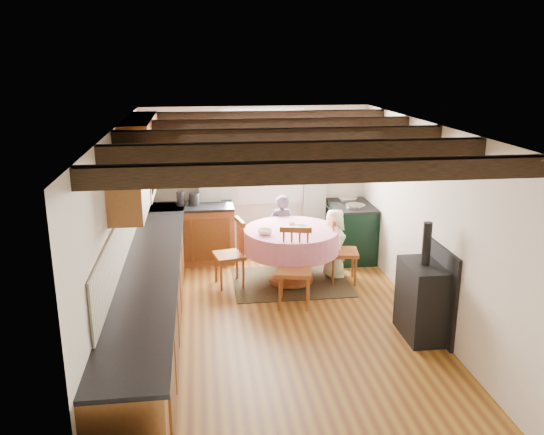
{
  "coord_description": "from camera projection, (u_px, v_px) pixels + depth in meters",
  "views": [
    {
      "loc": [
        -0.9,
        -6.05,
        3.14
      ],
      "look_at": [
        0.0,
        0.8,
        1.15
      ],
      "focal_mm": 37.0,
      "sensor_mm": 36.0,
      "label": 1
    }
  ],
  "objects": [
    {
      "name": "wall_back",
      "position": [
        256.0,
        181.0,
        9.04
      ],
      "size": [
        3.6,
        0.0,
        2.4
      ],
      "primitive_type": "cube",
      "color": "silver",
      "rests_on": "ground"
    },
    {
      "name": "cast_iron_stove",
      "position": [
        424.0,
        281.0,
        6.36
      ],
      "size": [
        0.41,
        0.69,
        1.38
      ],
      "primitive_type": null,
      "color": "black",
      "rests_on": "floor"
    },
    {
      "name": "child_far",
      "position": [
        281.0,
        230.0,
        8.65
      ],
      "size": [
        0.44,
        0.32,
        1.12
      ],
      "primitive_type": "imported",
      "rotation": [
        0.0,
        0.0,
        3.27
      ],
      "color": "#454257",
      "rests_on": "floor"
    },
    {
      "name": "bowl_a",
      "position": [
        301.0,
        228.0,
        7.82
      ],
      "size": [
        0.28,
        0.28,
        0.05
      ],
      "primitive_type": "imported",
      "rotation": [
        0.0,
        0.0,
        4.36
      ],
      "color": "silver",
      "rests_on": "dining_table"
    },
    {
      "name": "curtain_left",
      "position": [
        210.0,
        190.0,
        8.87
      ],
      "size": [
        0.35,
        0.1,
        2.1
      ],
      "primitive_type": "cube",
      "color": "silver",
      "rests_on": "wall_back"
    },
    {
      "name": "dining_table",
      "position": [
        291.0,
        256.0,
        7.98
      ],
      "size": [
        1.34,
        1.34,
        0.81
      ],
      "primitive_type": null,
      "color": "pink",
      "rests_on": "floor"
    },
    {
      "name": "splash_left",
      "position": [
        125.0,
        231.0,
        6.48
      ],
      "size": [
        0.02,
        4.5,
        0.55
      ],
      "primitive_type": "cube",
      "color": "beige",
      "rests_on": "wall_left"
    },
    {
      "name": "window_pane",
      "position": [
        262.0,
        157.0,
        8.93
      ],
      "size": [
        1.2,
        0.01,
        1.4
      ],
      "primitive_type": "cube",
      "color": "white",
      "rests_on": "wall_back"
    },
    {
      "name": "beam_d",
      "position": [
        270.0,
        125.0,
        7.06
      ],
      "size": [
        3.6,
        0.16,
        0.16
      ],
      "primitive_type": "cube",
      "color": "black",
      "rests_on": "ceiling"
    },
    {
      "name": "chair_left",
      "position": [
        229.0,
        253.0,
        7.87
      ],
      "size": [
        0.51,
        0.49,
        0.97
      ],
      "primitive_type": null,
      "rotation": [
        0.0,
        0.0,
        -1.38
      ],
      "color": "#99481C",
      "rests_on": "floor"
    },
    {
      "name": "curtain_rod",
      "position": [
        263.0,
        120.0,
        8.68
      ],
      "size": [
        2.0,
        0.03,
        0.03
      ],
      "primitive_type": "cylinder",
      "rotation": [
        0.0,
        1.57,
        0.0
      ],
      "color": "black",
      "rests_on": "wall_back"
    },
    {
      "name": "beam_c",
      "position": [
        282.0,
        136.0,
        6.11
      ],
      "size": [
        3.6,
        0.16,
        0.16
      ],
      "primitive_type": "cube",
      "color": "black",
      "rests_on": "ceiling"
    },
    {
      "name": "cup",
      "position": [
        292.0,
        226.0,
        7.86
      ],
      "size": [
        0.13,
        0.13,
        0.09
      ],
      "primitive_type": "imported",
      "rotation": [
        0.0,
        0.0,
        4.25
      ],
      "color": "silver",
      "rests_on": "dining_table"
    },
    {
      "name": "wall_cabinet_glass",
      "position": [
        141.0,
        153.0,
        7.15
      ],
      "size": [
        0.34,
        1.8,
        0.9
      ],
      "primitive_type": "cube",
      "color": "brown",
      "rests_on": "wall_left"
    },
    {
      "name": "ceiling",
      "position": [
        282.0,
        127.0,
        6.08
      ],
      "size": [
        3.6,
        5.5,
        0.0
      ],
      "primitive_type": "cube",
      "color": "white",
      "rests_on": "ground"
    },
    {
      "name": "base_cabinet_back",
      "position": [
        192.0,
        234.0,
        8.83
      ],
      "size": [
        1.3,
        0.6,
        0.88
      ],
      "primitive_type": "cube",
      "color": "brown",
      "rests_on": "floor"
    },
    {
      "name": "wall_right",
      "position": [
        431.0,
        226.0,
        6.64
      ],
      "size": [
        0.0,
        5.5,
        2.4
      ],
      "primitive_type": "cube",
      "color": "silver",
      "rests_on": "ground"
    },
    {
      "name": "beam_e",
      "position": [
        261.0,
        117.0,
        8.01
      ],
      "size": [
        3.6,
        0.16,
        0.16
      ],
      "primitive_type": "cube",
      "color": "black",
      "rests_on": "ceiling"
    },
    {
      "name": "base_cabinet_left",
      "position": [
        152.0,
        301.0,
        6.44
      ],
      "size": [
        0.6,
        5.3,
        0.88
      ],
      "primitive_type": "cube",
      "color": "brown",
      "rests_on": "floor"
    },
    {
      "name": "chair_near",
      "position": [
        295.0,
        268.0,
        7.22
      ],
      "size": [
        0.53,
        0.55,
        1.02
      ],
      "primitive_type": null,
      "rotation": [
        0.0,
        0.0,
        -0.23
      ],
      "color": "#99481C",
      "rests_on": "floor"
    },
    {
      "name": "wall_plate",
      "position": [
        321.0,
        150.0,
        9.0
      ],
      "size": [
        0.3,
        0.02,
        0.3
      ],
      "primitive_type": "cylinder",
      "rotation": [
        1.57,
        0.0,
        0.0
      ],
      "color": "silver",
      "rests_on": "wall_back"
    },
    {
      "name": "canister_tall",
      "position": [
        181.0,
        198.0,
        8.64
      ],
      "size": [
        0.13,
        0.13,
        0.23
      ],
      "primitive_type": "cylinder",
      "color": "#262628",
      "rests_on": "worktop_back"
    },
    {
      "name": "floor",
      "position": [
        281.0,
        327.0,
        6.75
      ],
      "size": [
        3.6,
        5.5,
        0.0
      ],
      "primitive_type": "cube",
      "color": "#93641F",
      "rests_on": "ground"
    },
    {
      "name": "canister_wide",
      "position": [
        194.0,
        199.0,
        8.69
      ],
      "size": [
        0.17,
        0.17,
        0.19
      ],
      "primitive_type": "cylinder",
      "color": "#262628",
      "rests_on": "worktop_back"
    },
    {
      "name": "aga_range",
      "position": [
        350.0,
        230.0,
        8.99
      ],
      "size": [
        0.64,
        0.99,
        0.91
      ],
      "primitive_type": null,
      "color": "black",
      "rests_on": "floor"
    },
    {
      "name": "worktop_left",
      "position": [
        151.0,
        263.0,
        6.31
      ],
      "size": [
        0.64,
        5.3,
        0.04
      ],
      "primitive_type": "cube",
      "color": "black",
      "rests_on": "base_cabinet_left"
    },
    {
      "name": "curtain_right",
      "position": [
        315.0,
        187.0,
        9.09
      ],
      "size": [
        0.35,
        0.1,
        2.1
      ],
      "primitive_type": "cube",
      "color": "silver",
      "rests_on": "wall_back"
    },
    {
      "name": "rug",
      "position": [
        291.0,
        282.0,
        8.09
      ],
      "size": [
        1.65,
        1.29,
        0.01
      ],
      "primitive_type": "cube",
      "color": "black",
      "rests_on": "floor"
    },
    {
      "name": "child_right",
      "position": [
        334.0,
        243.0,
        8.18
      ],
      "size": [
        0.36,
        0.52,
        1.02
      ],
      "primitive_type": "imported",
      "rotation": [
        0.0,
        0.0,
        1.64
      ],
      "color": "#ECF5CC",
      "rests_on": "floor"
    },
    {
      "name": "bowl_b",
      "position": [
        265.0,
        232.0,
        7.63
      ],
      "size": [
        0.27,
        0.27,
        0.06
      ],
      "primitive_type": "imported",
      "rotation": [
        0.0,
        0.0,
        4.27
      ],
      "color": "silver",
      "rests_on": "dining_table"
    },
    {
      "name": "wall_picture",
      "position": [
        372.0,
        153.0,
        8.69
      ],
      "size": [
        0.04,
        0.5,
        0.6
      ],
      "primitive_type": "cube",
      "color": "gold",
      "rests_on": "wall_right"
    },
    {
      "name": "chair_right",
      "position": [
        344.0,
        250.0,
        8.0
      ],
      "size": [
        0.49,
        0.48,
        0.97
      ],
      "primitive_type": null,
      "rotation": [
        0.0,
        0.0,
        1.41
      ],
      "color": "#99481C",
      "rests_on": "floor"
    },
    {
      "name": "splash_back",
      "position": [
        194.0,
        183.0,
        8.89
      ],
      "size": [
        1.4,
        0.02,
        0.55
      ],
      "primitive_type": "cube",
      "color": "beige",
      "rests_on": "wall_back"
    },
    {
      "name": "wall_left",
      "position": [
        120.0,
        239.0,
        6.19
      ],
      "size": [
        0.0,
        5.5,
        2.4
      ],
      "primitive_type": "cube",
      "color": "silver",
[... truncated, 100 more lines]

